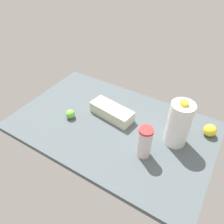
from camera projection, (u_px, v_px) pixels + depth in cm
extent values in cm
cube|color=#475155|center=(112.00, 126.00, 134.36)|extent=(120.00, 76.00, 3.00)
cube|color=beige|center=(112.00, 112.00, 136.78)|extent=(29.39, 14.57, 7.32)
cylinder|color=white|center=(179.00, 124.00, 114.50)|extent=(12.28, 12.28, 26.39)
cylinder|color=yellow|center=(184.00, 103.00, 105.34)|extent=(4.30, 4.30, 1.80)
cylinder|color=silver|center=(145.00, 143.00, 110.49)|extent=(7.23, 7.23, 17.18)
cylinder|color=red|center=(146.00, 130.00, 104.45)|extent=(7.44, 7.44, 1.40)
sphere|color=yellow|center=(210.00, 130.00, 124.48)|extent=(7.24, 7.24, 7.24)
sphere|color=#6EB83C|center=(70.00, 114.00, 136.32)|extent=(5.75, 5.75, 5.75)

